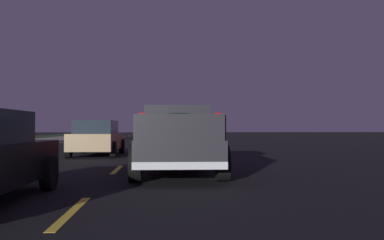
{
  "coord_description": "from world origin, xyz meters",
  "views": [
    {
      "loc": [
        -0.77,
        -3.09,
        1.26
      ],
      "look_at": [
        11.74,
        -3.98,
        1.47
      ],
      "focal_mm": 38.54,
      "sensor_mm": 36.0,
      "label": 1
    }
  ],
  "objects": [
    {
      "name": "ground",
      "position": [
        27.0,
        0.0,
        0.0
      ],
      "size": [
        144.0,
        144.0,
        0.0
      ],
      "primitive_type": "plane",
      "color": "black"
    },
    {
      "name": "sidewalk_shoulder",
      "position": [
        27.0,
        7.45,
        0.06
      ],
      "size": [
        108.0,
        4.0,
        0.12
      ],
      "primitive_type": "cube",
      "color": "gray",
      "rests_on": "ground"
    },
    {
      "name": "lane_markings",
      "position": [
        30.4,
        3.07,
        0.0
      ],
      "size": [
        108.77,
        7.04,
        0.01
      ],
      "color": "yellow",
      "rests_on": "ground"
    },
    {
      "name": "pickup_truck",
      "position": [
        10.55,
        -3.5,
        0.98
      ],
      "size": [
        5.45,
        2.34,
        1.87
      ],
      "color": "#232328",
      "rests_on": "ground"
    },
    {
      "name": "sedan_tan",
      "position": [
        17.66,
        -0.21,
        0.78
      ],
      "size": [
        4.43,
        2.08,
        1.54
      ],
      "color": "#9E845B",
      "rests_on": "ground"
    },
    {
      "name": "sedan_red",
      "position": [
        20.11,
        -3.67,
        0.78
      ],
      "size": [
        4.42,
        2.05,
        1.54
      ],
      "color": "maroon",
      "rests_on": "ground"
    }
  ]
}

